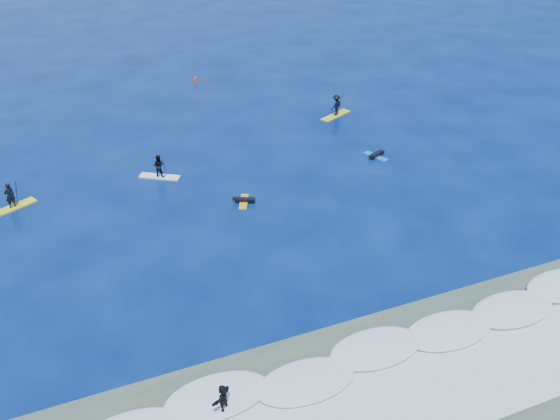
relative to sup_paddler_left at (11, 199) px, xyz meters
name	(u,v)px	position (x,y,z in m)	size (l,w,h in m)	color
ground	(279,247)	(14.66, -10.83, -0.68)	(160.00, 160.00, 0.00)	#04144B
breaking_wave	(358,358)	(14.66, -20.83, -0.68)	(40.00, 6.00, 0.30)	white
whitewater	(391,404)	(14.66, -23.83, -0.68)	(34.00, 5.00, 0.02)	silver
sup_paddler_left	(11,199)	(0.00, 0.00, 0.00)	(3.15, 1.99, 2.18)	yellow
sup_paddler_center	(159,168)	(10.00, 0.51, 0.09)	(2.87, 2.17, 2.05)	white
sup_paddler_right	(336,106)	(26.82, 5.65, 0.20)	(3.25, 2.06, 2.25)	yellow
prone_paddler_near	(244,201)	(14.46, -5.14, -0.54)	(1.49, 1.99, 0.41)	gold
prone_paddler_far	(376,155)	(26.08, -2.64, -0.53)	(1.59, 2.10, 0.43)	blue
wave_surfer	(223,399)	(7.71, -21.47, 0.14)	(1.90, 1.72, 1.46)	white
marker_buoy	(196,80)	(17.75, 18.25, -0.36)	(0.31, 0.31, 0.74)	#F84516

